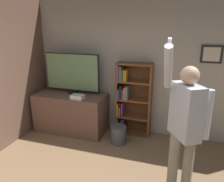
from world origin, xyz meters
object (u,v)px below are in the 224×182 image
at_px(television, 72,73).
at_px(bookshelf, 131,99).
at_px(person, 185,123).
at_px(game_console, 78,97).
at_px(waste_bin, 118,135).

bearing_deg(television, bookshelf, 6.44).
distance_m(bookshelf, person, 1.90).
xyz_separation_m(bookshelf, person, (1.03, -1.56, 0.33)).
bearing_deg(bookshelf, television, -173.56).
bearing_deg(person, bookshelf, -178.57).
height_order(game_console, bookshelf, bookshelf).
height_order(bookshelf, person, person).
relative_size(bookshelf, waste_bin, 4.28).
bearing_deg(bookshelf, person, -56.55).
relative_size(game_console, person, 0.12).
height_order(bookshelf, waste_bin, bookshelf).
relative_size(television, waste_bin, 3.42).
relative_size(game_console, waste_bin, 0.71).
xyz_separation_m(person, waste_bin, (-1.14, 1.07, -0.90)).
relative_size(television, bookshelf, 0.80).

